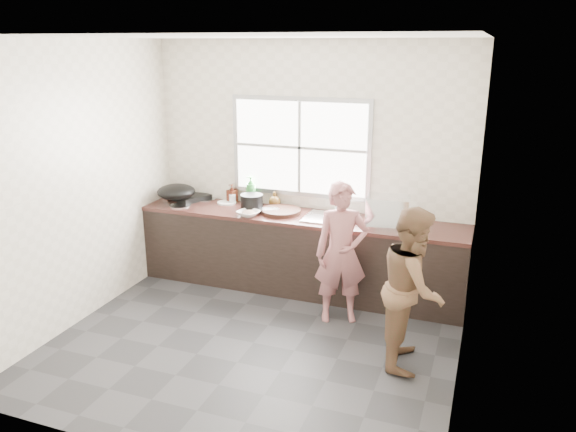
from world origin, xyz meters
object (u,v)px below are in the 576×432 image
(bowl_held, at_px, (333,220))
(plate_food, at_px, (227,203))
(bottle_green, at_px, (251,190))
(pot_lid_left, at_px, (180,206))
(bowl_mince, at_px, (248,213))
(cutting_board, at_px, (281,211))
(bowl_crabs, at_px, (341,219))
(bottle_brown_tall, at_px, (232,194))
(black_pot, at_px, (252,202))
(glass_jar, at_px, (232,199))
(wok, at_px, (176,192))
(burner, at_px, (190,197))
(bottle_brown_short, at_px, (275,200))
(dish_rack, at_px, (388,212))
(pot_lid_right, at_px, (205,199))
(person_side, at_px, (413,287))
(woman, at_px, (341,258))

(bowl_held, height_order, plate_food, bowl_held)
(bottle_green, xyz_separation_m, pot_lid_left, (-0.73, -0.36, -0.16))
(bowl_mince, bearing_deg, cutting_board, 37.41)
(bowl_crabs, height_order, bottle_brown_tall, bottle_brown_tall)
(black_pot, height_order, glass_jar, black_pot)
(bowl_crabs, height_order, black_pot, black_pot)
(black_pot, xyz_separation_m, wok, (-0.93, -0.05, 0.05))
(bottle_brown_tall, bearing_deg, bowl_crabs, -12.49)
(bowl_held, xyz_separation_m, wok, (-1.91, 0.09, 0.11))
(glass_jar, distance_m, pot_lid_left, 0.60)
(bowl_mince, distance_m, burner, 1.02)
(plate_food, xyz_separation_m, bottle_brown_short, (0.58, 0.07, 0.07))
(black_pot, height_order, bottle_brown_short, black_pot)
(bowl_mince, distance_m, dish_rack, 1.49)
(pot_lid_left, bearing_deg, glass_jar, 31.20)
(cutting_board, distance_m, pot_lid_right, 1.08)
(pot_lid_right, bearing_deg, bowl_crabs, -9.98)
(bottle_brown_short, relative_size, pot_lid_right, 0.62)
(dish_rack, height_order, pot_lid_right, dish_rack)
(person_side, xyz_separation_m, pot_lid_right, (-2.66, 1.33, 0.17))
(woman, height_order, bottle_brown_tall, woman)
(dish_rack, bearing_deg, bottle_green, 164.99)
(bowl_held, bearing_deg, dish_rack, 7.57)
(bottle_green, distance_m, burner, 0.79)
(plate_food, bearing_deg, burner, 178.77)
(bottle_brown_tall, height_order, bottle_brown_short, bottle_brown_tall)
(bowl_mince, height_order, bottle_brown_short, bottle_brown_short)
(bowl_held, bearing_deg, glass_jar, 166.27)
(black_pot, bearing_deg, plate_food, 157.81)
(bowl_crabs, distance_m, dish_rack, 0.50)
(bowl_held, bearing_deg, wok, 177.37)
(bowl_crabs, distance_m, glass_jar, 1.40)
(glass_jar, bearing_deg, wok, -159.25)
(wok, bearing_deg, dish_rack, -0.32)
(bottle_brown_tall, height_order, pot_lid_right, bottle_brown_tall)
(bowl_crabs, xyz_separation_m, bottle_brown_tall, (-1.40, 0.31, 0.07))
(person_side, bearing_deg, dish_rack, 17.17)
(cutting_board, distance_m, pot_lid_left, 1.19)
(black_pot, distance_m, pot_lid_left, 0.85)
(woman, bearing_deg, bowl_crabs, 84.74)
(person_side, relative_size, bowl_mince, 5.92)
(bowl_mince, xyz_separation_m, burner, (-0.94, 0.38, -0.00))
(woman, xyz_separation_m, wok, (-2.12, 0.50, 0.35))
(cutting_board, bearing_deg, wok, -177.26)
(person_side, height_order, bowl_mince, person_side)
(bottle_green, bearing_deg, dish_rack, -10.08)
(person_side, bearing_deg, cutting_board, 50.37)
(burner, xyz_separation_m, pot_lid_left, (0.05, -0.30, -0.02))
(wok, bearing_deg, burner, 78.79)
(glass_jar, bearing_deg, cutting_board, -14.12)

